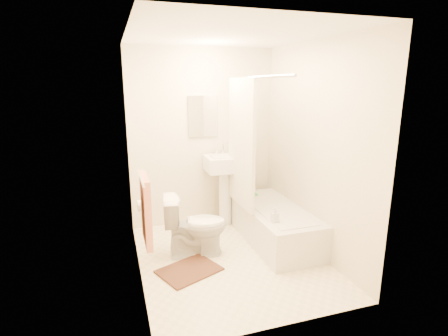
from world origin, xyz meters
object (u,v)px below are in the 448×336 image
object	(u,v)px
sink	(226,188)
bathtub	(273,224)
bath_mat	(189,270)
toilet	(195,226)
soap_bottle	(275,215)

from	to	relation	value
sink	bathtub	size ratio (longest dim) A/B	0.70
sink	bathtub	xyz separation A→B (m)	(0.42, -0.65, -0.32)
bath_mat	bathtub	bearing A→B (deg)	19.93
bathtub	bath_mat	size ratio (longest dim) A/B	2.53
toilet	bathtub	xyz separation A→B (m)	(1.02, 0.07, -0.14)
toilet	sink	bearing A→B (deg)	-31.65
sink	soap_bottle	bearing A→B (deg)	-76.57
bathtub	soap_bottle	bearing A→B (deg)	-114.34
bathtub	sink	bearing A→B (deg)	122.59
soap_bottle	toilet	bearing A→B (deg)	156.11
bathtub	toilet	bearing A→B (deg)	-176.31
toilet	sink	size ratio (longest dim) A/B	0.66
soap_bottle	bath_mat	bearing A→B (deg)	179.80
bathtub	soap_bottle	world-z (taller)	soap_bottle
bathtub	soap_bottle	xyz separation A→B (m)	(-0.19, -0.43, 0.30)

